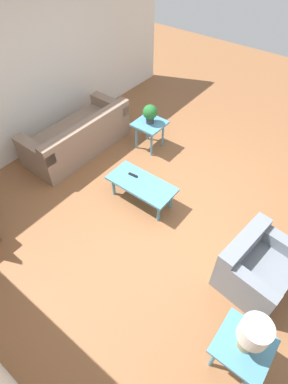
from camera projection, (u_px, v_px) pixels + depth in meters
ground_plane at (169, 209)px, 4.86m from camera, size 14.00×14.00×0.00m
wall_right at (28, 75)px, 5.16m from camera, size 0.12×7.20×2.70m
sofa at (79, 137)px, 5.70m from camera, size 0.92×2.08×0.75m
armchair at (256, 267)px, 3.82m from camera, size 0.88×1.02×0.70m
coffee_table at (142, 185)px, 4.72m from camera, size 1.10×0.51×0.41m
side_table_plant at (150, 127)px, 5.62m from camera, size 0.54×0.54×0.56m
side_table_lamp at (242, 348)px, 3.00m from camera, size 0.54×0.54×0.56m
potted_plant at (150, 113)px, 5.41m from camera, size 0.27×0.27×0.36m
table_lamp at (253, 334)px, 2.69m from camera, size 0.29×0.29×0.51m
remote_control at (133, 175)px, 4.79m from camera, size 0.16×0.05×0.02m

